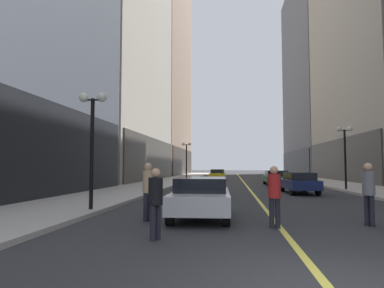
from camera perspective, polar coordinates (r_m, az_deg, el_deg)
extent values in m
plane|color=#2D2D30|center=(39.81, 8.55, -6.17)|extent=(200.00, 200.00, 0.00)
cube|color=#ADA8A0|center=(40.38, -3.30, -6.06)|extent=(4.50, 78.00, 0.15)
cube|color=#ADA8A0|center=(40.93, 20.23, -5.80)|extent=(4.50, 78.00, 0.15)
cube|color=#E5D64C|center=(39.81, 8.55, -6.16)|extent=(0.16, 70.00, 0.01)
cube|color=black|center=(18.28, -23.83, -0.95)|extent=(0.50, 20.90, 5.00)
cube|color=#403C35|center=(40.33, -6.70, -2.60)|extent=(0.50, 22.80, 5.00)
cube|color=gray|center=(71.86, -5.92, 18.84)|extent=(10.73, 26.00, 58.56)
cube|color=#332A23|center=(65.41, -1.57, -3.05)|extent=(0.50, 24.70, 5.00)
cube|color=#3A3935|center=(41.04, 23.52, -2.56)|extent=(0.50, 22.80, 4.68)
cube|color=slate|center=(69.13, 21.05, 10.84)|extent=(10.49, 26.00, 37.65)
cube|color=#212327|center=(65.85, 17.04, -3.10)|extent=(0.50, 24.70, 4.52)
cube|color=#B7B7BC|center=(11.29, 1.51, -9.41)|extent=(1.98, 4.27, 0.55)
cube|color=black|center=(11.46, 1.57, -6.95)|extent=(1.70, 2.41, 0.50)
cylinder|color=black|center=(9.84, 5.79, -11.85)|extent=(0.24, 0.65, 0.64)
cylinder|color=black|center=(9.94, -3.70, -11.77)|extent=(0.24, 0.65, 0.64)
cylinder|color=black|center=(12.77, 5.55, -9.98)|extent=(0.24, 0.65, 0.64)
cylinder|color=black|center=(12.85, -1.74, -9.96)|extent=(0.24, 0.65, 0.64)
cube|color=#141E4C|center=(22.26, 17.58, -6.44)|extent=(1.85, 4.43, 0.55)
cube|color=black|center=(22.03, 17.69, -5.23)|extent=(1.58, 2.50, 0.50)
cylinder|color=black|center=(23.63, 15.02, -6.99)|extent=(0.24, 0.65, 0.64)
cylinder|color=black|center=(23.93, 18.49, -6.88)|extent=(0.24, 0.65, 0.64)
cylinder|color=black|center=(20.63, 16.57, -7.46)|extent=(0.24, 0.65, 0.64)
cylinder|color=black|center=(20.98, 20.51, -7.31)|extent=(0.24, 0.65, 0.64)
cube|color=#196038|center=(31.09, 13.97, -5.69)|extent=(1.93, 4.34, 0.55)
cube|color=black|center=(30.86, 14.00, -4.82)|extent=(1.69, 2.43, 0.50)
cylinder|color=black|center=(32.52, 12.15, -6.11)|extent=(0.22, 0.64, 0.64)
cylinder|color=black|center=(32.72, 15.10, -6.05)|extent=(0.22, 0.64, 0.64)
cylinder|color=black|center=(29.50, 12.72, -6.35)|extent=(0.22, 0.64, 0.64)
cylinder|color=black|center=(29.72, 15.97, -6.28)|extent=(0.22, 0.64, 0.64)
cube|color=yellow|center=(41.01, 4.35, -5.29)|extent=(1.84, 4.18, 0.55)
cube|color=black|center=(41.21, 4.36, -4.62)|extent=(1.60, 2.35, 0.50)
cylinder|color=black|center=(39.54, 5.35, -5.74)|extent=(0.23, 0.64, 0.64)
cylinder|color=black|center=(39.63, 3.12, -5.75)|extent=(0.23, 0.64, 0.64)
cylinder|color=black|center=(42.44, 5.50, -5.61)|extent=(0.23, 0.64, 0.64)
cylinder|color=black|center=(42.52, 3.42, -5.61)|extent=(0.23, 0.64, 0.64)
cylinder|color=black|center=(8.05, -6.62, -13.07)|extent=(0.14, 0.14, 0.80)
cylinder|color=black|center=(8.16, -5.80, -12.95)|extent=(0.14, 0.14, 0.80)
cylinder|color=black|center=(8.02, -6.17, -7.92)|extent=(0.47, 0.47, 0.64)
sphere|color=tan|center=(8.00, -6.15, -4.87)|extent=(0.22, 0.22, 0.22)
cylinder|color=black|center=(10.81, -7.08, -10.47)|extent=(0.14, 0.14, 0.88)
cylinder|color=black|center=(10.74, -7.86, -10.50)|extent=(0.14, 0.14, 0.88)
cylinder|color=tan|center=(10.71, -7.43, -6.30)|extent=(0.48, 0.48, 0.70)
sphere|color=tan|center=(10.70, -7.41, -3.80)|extent=(0.24, 0.24, 0.24)
cylinder|color=black|center=(10.99, 28.13, -9.96)|extent=(0.14, 0.14, 0.87)
cylinder|color=black|center=(11.08, 27.42, -9.93)|extent=(0.14, 0.14, 0.87)
cylinder|color=slate|center=(10.97, 27.65, -5.88)|extent=(0.47, 0.47, 0.69)
sphere|color=tan|center=(10.96, 27.58, -3.45)|extent=(0.24, 0.24, 0.24)
cylinder|color=black|center=(9.75, 13.31, -11.29)|extent=(0.14, 0.14, 0.83)
cylinder|color=black|center=(9.76, 14.27, -11.26)|extent=(0.14, 0.14, 0.83)
cylinder|color=#B21E1E|center=(9.68, 13.72, -6.92)|extent=(0.36, 0.36, 0.66)
sphere|color=tan|center=(9.67, 13.68, -4.31)|extent=(0.22, 0.22, 0.22)
cylinder|color=black|center=(12.86, -16.57, -1.85)|extent=(0.14, 0.14, 4.20)
cylinder|color=black|center=(13.08, -16.40, 7.16)|extent=(0.80, 0.06, 0.06)
sphere|color=white|center=(13.24, -17.80, 7.50)|extent=(0.36, 0.36, 0.36)
sphere|color=white|center=(12.97, -14.95, 7.68)|extent=(0.36, 0.36, 0.36)
cylinder|color=black|center=(38.64, -0.95, -3.17)|extent=(0.14, 0.14, 4.20)
cylinder|color=black|center=(38.72, -0.94, -0.13)|extent=(0.80, 0.06, 0.06)
sphere|color=white|center=(38.77, -1.46, 0.01)|extent=(0.36, 0.36, 0.36)
sphere|color=white|center=(38.68, -0.43, 0.02)|extent=(0.36, 0.36, 0.36)
cylinder|color=black|center=(25.24, 24.47, -2.52)|extent=(0.14, 0.14, 4.20)
cylinder|color=black|center=(25.36, 24.35, 2.11)|extent=(0.80, 0.06, 0.06)
sphere|color=white|center=(25.26, 23.58, 2.34)|extent=(0.36, 0.36, 0.36)
sphere|color=white|center=(25.47, 25.09, 2.33)|extent=(0.36, 0.36, 0.36)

